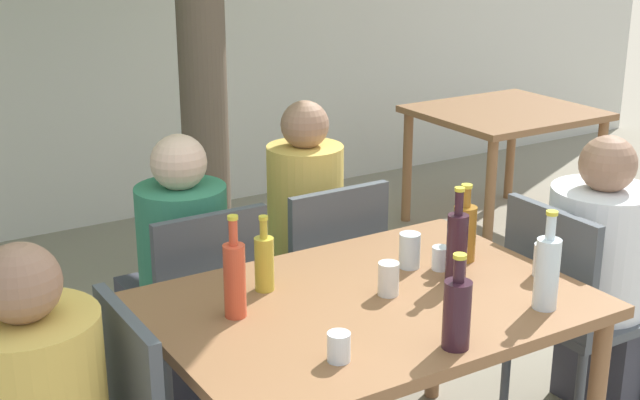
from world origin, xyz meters
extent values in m
cube|color=silver|center=(0.00, 3.23, 1.40)|extent=(10.00, 0.08, 2.80)
cylinder|color=brown|center=(0.24, 1.76, 1.11)|extent=(0.23, 0.23, 2.22)
cube|color=brown|center=(0.00, 0.00, 0.74)|extent=(1.37, 0.96, 0.04)
cylinder|color=brown|center=(0.62, 0.42, 0.36)|extent=(0.06, 0.06, 0.72)
cube|color=brown|center=(2.28, 1.83, 0.74)|extent=(1.01, 0.90, 0.04)
cylinder|color=brown|center=(1.83, 1.44, 0.36)|extent=(0.06, 0.06, 0.72)
cylinder|color=brown|center=(2.72, 1.44, 0.36)|extent=(0.06, 0.06, 0.72)
cylinder|color=brown|center=(1.83, 2.22, 0.36)|extent=(0.06, 0.06, 0.72)
cylinder|color=brown|center=(2.72, 2.22, 0.36)|extent=(0.06, 0.06, 0.72)
cube|color=#474C51|center=(-0.80, 0.00, 0.69)|extent=(0.04, 0.44, 0.45)
cube|color=#474C51|center=(1.00, 0.00, 0.45)|extent=(0.44, 0.44, 0.04)
cube|color=#474C51|center=(0.80, 0.00, 0.69)|extent=(0.04, 0.44, 0.45)
cylinder|color=#474C51|center=(1.19, 0.19, 0.22)|extent=(0.04, 0.04, 0.43)
cylinder|color=#474C51|center=(0.81, 0.19, 0.22)|extent=(0.04, 0.04, 0.43)
cube|color=#474C51|center=(-0.27, 0.80, 0.45)|extent=(0.44, 0.44, 0.04)
cube|color=#474C51|center=(-0.27, 0.60, 0.69)|extent=(0.44, 0.04, 0.45)
cylinder|color=#474C51|center=(-0.08, 0.99, 0.22)|extent=(0.04, 0.04, 0.43)
cylinder|color=#474C51|center=(-0.46, 0.99, 0.22)|extent=(0.04, 0.04, 0.43)
cylinder|color=#474C51|center=(-0.08, 0.61, 0.22)|extent=(0.04, 0.04, 0.43)
cube|color=#474C51|center=(0.27, 0.80, 0.45)|extent=(0.44, 0.44, 0.04)
cube|color=#474C51|center=(0.27, 0.60, 0.69)|extent=(0.44, 0.04, 0.45)
cylinder|color=#474C51|center=(0.46, 0.99, 0.22)|extent=(0.04, 0.04, 0.43)
cylinder|color=#474C51|center=(0.08, 0.99, 0.22)|extent=(0.04, 0.04, 0.43)
cylinder|color=#474C51|center=(0.46, 0.61, 0.22)|extent=(0.04, 0.04, 0.43)
cylinder|color=#474C51|center=(0.08, 0.61, 0.22)|extent=(0.04, 0.04, 0.43)
sphere|color=#936B51|center=(-1.06, 0.00, 1.06)|extent=(0.21, 0.21, 0.21)
cube|color=#383842|center=(1.26, 0.00, 0.23)|extent=(0.40, 0.36, 0.47)
cylinder|color=white|center=(1.06, 0.00, 0.71)|extent=(0.40, 0.40, 0.48)
sphere|color=#936B51|center=(1.06, 0.00, 1.05)|extent=(0.21, 0.21, 0.21)
cube|color=#383842|center=(-0.27, 1.06, 0.23)|extent=(0.31, 0.40, 0.47)
cylinder|color=#337F5B|center=(-0.27, 0.86, 0.71)|extent=(0.35, 0.35, 0.48)
sphere|color=beige|center=(-0.27, 0.86, 1.04)|extent=(0.21, 0.21, 0.21)
cube|color=#383842|center=(0.27, 1.06, 0.23)|extent=(0.28, 0.40, 0.47)
cylinder|color=gold|center=(0.27, 0.86, 0.75)|extent=(0.31, 0.31, 0.56)
sphere|color=#936B51|center=(0.27, 0.86, 1.12)|extent=(0.20, 0.20, 0.20)
cylinder|color=#9E661E|center=(0.47, 0.10, 0.86)|extent=(0.08, 0.08, 0.20)
cylinder|color=#9E661E|center=(0.47, 0.10, 0.99)|extent=(0.03, 0.03, 0.07)
cylinder|color=gold|center=(0.47, 0.10, 1.03)|extent=(0.04, 0.04, 0.01)
cylinder|color=gold|center=(-0.25, 0.24, 0.85)|extent=(0.06, 0.06, 0.18)
cylinder|color=gold|center=(-0.25, 0.24, 0.97)|extent=(0.03, 0.03, 0.06)
cylinder|color=gold|center=(-0.25, 0.24, 1.01)|extent=(0.03, 0.03, 0.01)
cylinder|color=#DB4C2D|center=(-0.42, 0.12, 0.87)|extent=(0.07, 0.07, 0.23)
cylinder|color=#DB4C2D|center=(-0.42, 0.12, 1.03)|extent=(0.03, 0.03, 0.08)
cylinder|color=gold|center=(-0.42, 0.12, 1.08)|extent=(0.03, 0.03, 0.01)
cylinder|color=silver|center=(0.43, -0.34, 0.87)|extent=(0.08, 0.08, 0.23)
cylinder|color=silver|center=(0.43, -0.34, 1.03)|extent=(0.03, 0.03, 0.08)
cylinder|color=gold|center=(0.43, -0.34, 1.07)|extent=(0.04, 0.04, 0.01)
cylinder|color=#331923|center=(0.33, -0.03, 0.87)|extent=(0.07, 0.07, 0.23)
cylinder|color=#331923|center=(0.33, -0.03, 1.03)|extent=(0.03, 0.03, 0.08)
cylinder|color=gold|center=(0.33, -0.03, 1.08)|extent=(0.03, 0.03, 0.01)
cylinder|color=#331923|center=(0.03, -0.39, 0.86)|extent=(0.08, 0.08, 0.20)
cylinder|color=#331923|center=(0.03, -0.39, 1.00)|extent=(0.03, 0.03, 0.07)
cylinder|color=gold|center=(0.03, -0.39, 1.04)|extent=(0.04, 0.04, 0.01)
cylinder|color=white|center=(0.61, -0.15, 0.81)|extent=(0.07, 0.07, 0.11)
cylinder|color=white|center=(0.35, 0.08, 0.80)|extent=(0.06, 0.06, 0.08)
cylinder|color=silver|center=(0.27, 0.15, 0.82)|extent=(0.07, 0.07, 0.12)
cylinder|color=white|center=(-0.30, -0.28, 0.80)|extent=(0.07, 0.07, 0.08)
cylinder|color=silver|center=(0.07, 0.00, 0.81)|extent=(0.07, 0.07, 0.11)
camera|label=1|loc=(-1.50, -2.13, 1.96)|focal=50.00mm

